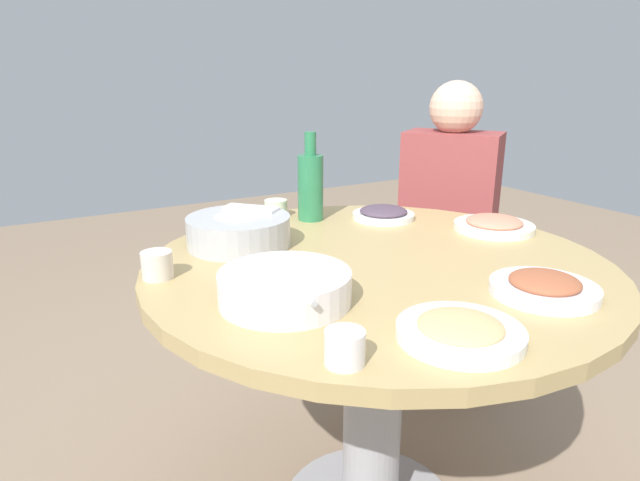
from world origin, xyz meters
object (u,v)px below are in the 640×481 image
Objects in this scene: soup_bowl at (285,288)px; dish_eggplant at (383,213)px; round_dining_table at (375,331)px; tea_cup_near at (345,347)px; rice_bowl at (239,230)px; dish_noodles at (460,330)px; tea_cup_side at (276,208)px; dish_stirfry at (544,286)px; stool_for_diner_left at (440,330)px; diner_left at (449,202)px; tea_cup_far at (157,265)px; dish_shrimp at (494,225)px; green_bottle at (311,185)px.

soup_bowl is 1.51× the size of dish_eggplant.
soup_bowl reaches higher than round_dining_table.
rice_bowl is at bearing 82.56° from tea_cup_near.
soup_bowl is 0.35m from dish_noodles.
tea_cup_side is (0.08, 0.90, 0.01)m from dish_noodles.
dish_stirfry is at bearing -96.69° from dish_eggplant.
rice_bowl is 3.73× the size of tea_cup_side.
stool_for_diner_left is at bearing 47.74° from dish_noodles.
diner_left reaches higher than soup_bowl.
rice_bowl is 3.93× the size of tea_cup_far.
dish_noodles is at bearing -8.05° from tea_cup_near.
round_dining_table is 0.83m from diner_left.
round_dining_table is at bearing -47.76° from rice_bowl.
dish_shrimp is 0.88m from tea_cup_near.
soup_bowl is at bearing 154.03° from dish_stirfry.
dish_noodles is at bearing -141.67° from dish_shrimp.
tea_cup_far is (-0.74, -0.16, 0.01)m from dish_eggplant.
dish_eggplant reaches higher than round_dining_table.
green_bottle is at bearing 26.42° from tea_cup_far.
tea_cup_near reaches higher than dish_shrimp.
rice_bowl reaches higher than soup_bowl.
dish_stirfry is (0.42, -0.62, -0.02)m from rice_bowl.
dish_noodles reaches higher than stool_for_diner_left.
stool_for_diner_left is 0.53m from diner_left.
dish_shrimp is 0.55m from green_bottle.
dish_shrimp is at bearing 54.63° from dish_stirfry.
dish_shrimp is (0.75, 0.16, -0.01)m from soup_bowl.
rice_bowl is 0.31m from tea_cup_side.
rice_bowl is 0.73m from dish_shrimp.
dish_shrimp is 1.18× the size of dish_eggplant.
tea_cup_side is 0.71m from diner_left.
green_bottle reaches higher than dish_stirfry.
green_bottle is 0.14m from tea_cup_side.
round_dining_table is at bearing 115.72° from dish_stirfry.
tea_cup_far is at bearing -142.48° from tea_cup_side.
dish_eggplant is 0.25× the size of diner_left.
green_bottle is (-0.20, 0.11, 0.09)m from dish_eggplant.
dish_eggplant is (-0.20, 0.27, -0.00)m from dish_shrimp.
dish_stirfry reaches higher than dish_eggplant.
tea_cup_far is at bearing -152.21° from rice_bowl.
round_dining_table is at bearing -145.25° from stool_for_diner_left.
dish_eggplant is at bearing 49.64° from tea_cup_near.
rice_bowl is 1.11m from stool_for_diner_left.
dish_shrimp is 3.31× the size of tea_cup_far.
green_bottle is at bearing 99.31° from dish_stirfry.
green_bottle is (0.16, 0.82, 0.09)m from dish_noodles.
tea_cup_far is at bearing -153.58° from green_bottle.
soup_bowl is 0.53m from dish_stirfry.
dish_stirfry is at bearing -121.69° from diner_left.
dish_stirfry is 0.78m from green_bottle.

